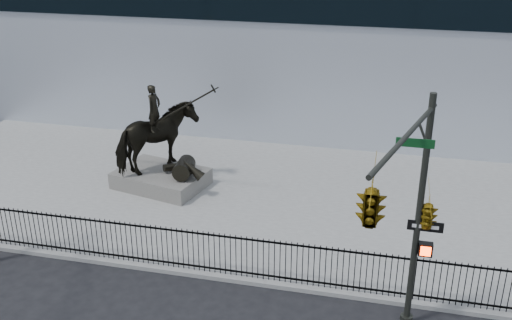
# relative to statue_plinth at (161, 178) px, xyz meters

# --- Properties ---
(ground) EXTENTS (120.00, 120.00, 0.00)m
(ground) POSITION_rel_statue_plinth_xyz_m (3.27, -7.03, -0.49)
(ground) COLOR black
(ground) RESTS_ON ground
(plaza) EXTENTS (30.00, 12.00, 0.15)m
(plaza) POSITION_rel_statue_plinth_xyz_m (3.27, -0.03, -0.42)
(plaza) COLOR gray
(plaza) RESTS_ON ground
(building) EXTENTS (44.00, 14.00, 9.00)m
(building) POSITION_rel_statue_plinth_xyz_m (3.27, 12.97, 4.01)
(building) COLOR silver
(building) RESTS_ON ground
(picket_fence) EXTENTS (22.10, 0.10, 1.50)m
(picket_fence) POSITION_rel_statue_plinth_xyz_m (3.27, -5.78, 0.41)
(picket_fence) COLOR black
(picket_fence) RESTS_ON plaza
(statue_plinth) EXTENTS (4.11, 3.26, 0.68)m
(statue_plinth) POSITION_rel_statue_plinth_xyz_m (0.00, 0.00, 0.00)
(statue_plinth) COLOR #635F5A
(statue_plinth) RESTS_ON plaza
(equestrian_statue) EXTENTS (4.56, 3.36, 3.95)m
(equestrian_statue) POSITION_rel_statue_plinth_xyz_m (0.07, -0.02, 1.77)
(equestrian_statue) COLOR black
(equestrian_statue) RESTS_ON statue_plinth
(traffic_signal_right) EXTENTS (2.17, 6.86, 7.00)m
(traffic_signal_right) POSITION_rel_statue_plinth_xyz_m (9.73, -9.03, 4.36)
(traffic_signal_right) COLOR #262923
(traffic_signal_right) RESTS_ON ground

